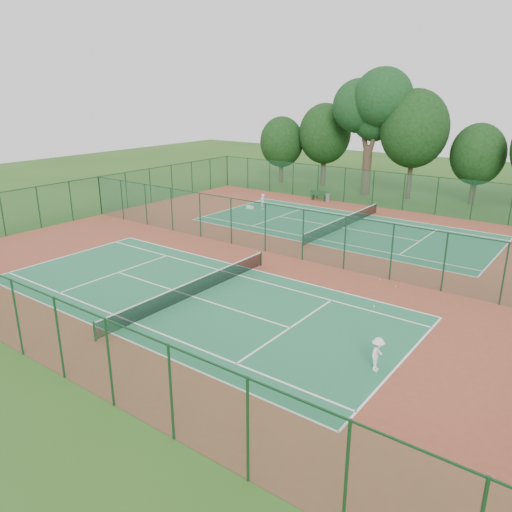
# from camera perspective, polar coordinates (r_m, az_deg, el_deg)

# --- Properties ---
(ground) EXTENTS (120.00, 120.00, 0.00)m
(ground) POSITION_cam_1_polar(r_m,az_deg,el_deg) (34.48, 3.12, 0.05)
(ground) COLOR #294F18
(ground) RESTS_ON ground
(red_pad) EXTENTS (40.00, 36.00, 0.01)m
(red_pad) POSITION_cam_1_polar(r_m,az_deg,el_deg) (34.48, 3.12, 0.06)
(red_pad) COLOR brown
(red_pad) RESTS_ON ground
(court_near) EXTENTS (23.77, 10.97, 0.01)m
(court_near) POSITION_cam_1_polar(r_m,az_deg,el_deg) (27.89, -7.22, -4.63)
(court_near) COLOR #206744
(court_near) RESTS_ON red_pad
(court_far) EXTENTS (23.77, 10.97, 0.01)m
(court_far) POSITION_cam_1_polar(r_m,az_deg,el_deg) (41.97, 9.97, 3.19)
(court_far) COLOR #1F6341
(court_far) RESTS_ON red_pad
(fence_north) EXTENTS (40.00, 0.09, 3.50)m
(fence_north) POSITION_cam_1_polar(r_m,az_deg,el_deg) (49.61, 14.87, 7.28)
(fence_north) COLOR #1A5034
(fence_north) RESTS_ON ground
(fence_south) EXTENTS (40.00, 0.09, 3.50)m
(fence_south) POSITION_cam_1_polar(r_m,az_deg,el_deg) (22.23, -23.73, -7.46)
(fence_south) COLOR #194D2C
(fence_south) RESTS_ON ground
(fence_west) EXTENTS (0.09, 36.00, 3.50)m
(fence_west) POSITION_cam_1_polar(r_m,az_deg,el_deg) (47.68, -17.40, 6.62)
(fence_west) COLOR #1B512F
(fence_west) RESTS_ON ground
(fence_divider) EXTENTS (40.00, 0.09, 3.50)m
(fence_divider) POSITION_cam_1_polar(r_m,az_deg,el_deg) (33.97, 3.18, 2.87)
(fence_divider) COLOR #194B31
(fence_divider) RESTS_ON ground
(tennis_net_near) EXTENTS (0.10, 12.90, 0.97)m
(tennis_net_near) POSITION_cam_1_polar(r_m,az_deg,el_deg) (27.69, -7.27, -3.62)
(tennis_net_near) COLOR #143721
(tennis_net_near) RESTS_ON ground
(tennis_net_far) EXTENTS (0.10, 12.90, 0.97)m
(tennis_net_far) POSITION_cam_1_polar(r_m,az_deg,el_deg) (41.83, 10.01, 3.89)
(tennis_net_far) COLOR #163D20
(tennis_net_far) RESTS_ON ground
(player_near) EXTENTS (0.65, 1.01, 1.47)m
(player_near) POSITION_cam_1_polar(r_m,az_deg,el_deg) (21.07, 13.71, -10.88)
(player_near) COLOR silver
(player_near) RESTS_ON court_near
(player_far) EXTENTS (0.43, 0.59, 1.52)m
(player_far) POSITION_cam_1_polar(r_m,az_deg,el_deg) (47.55, 0.74, 6.22)
(player_far) COLOR silver
(player_far) RESTS_ON court_far
(trash_bin) EXTENTS (0.59, 0.59, 0.83)m
(trash_bin) POSITION_cam_1_polar(r_m,az_deg,el_deg) (51.52, 8.19, 6.59)
(trash_bin) COLOR gray
(trash_bin) RESTS_ON red_pad
(bench) EXTENTS (1.75, 0.59, 1.06)m
(bench) POSITION_cam_1_polar(r_m,az_deg,el_deg) (52.05, 7.19, 6.91)
(bench) COLOR #13381B
(bench) RESTS_ON red_pad
(kit_bag) EXTENTS (0.78, 0.37, 0.28)m
(kit_bag) POSITION_cam_1_polar(r_m,az_deg,el_deg) (48.10, -0.72, 5.60)
(kit_bag) COLOR white
(kit_bag) RESTS_ON red_pad
(stray_ball_a) EXTENTS (0.08, 0.08, 0.08)m
(stray_ball_a) POSITION_cam_1_polar(r_m,az_deg,el_deg) (30.90, 14.02, -2.64)
(stray_ball_a) COLOR gold
(stray_ball_a) RESTS_ON red_pad
(stray_ball_b) EXTENTS (0.06, 0.06, 0.06)m
(stray_ball_b) POSITION_cam_1_polar(r_m,az_deg,el_deg) (30.11, 15.66, -3.36)
(stray_ball_b) COLOR #CEE836
(stray_ball_b) RESTS_ON red_pad
(stray_ball_c) EXTENTS (0.07, 0.07, 0.07)m
(stray_ball_c) POSITION_cam_1_polar(r_m,az_deg,el_deg) (34.97, 0.19, 0.43)
(stray_ball_c) COLOR #B9D030
(stray_ball_c) RESTS_ON red_pad
(big_tree) EXTENTS (8.53, 6.25, 13.11)m
(big_tree) POSITION_cam_1_polar(r_m,az_deg,el_deg) (55.11, 13.17, 16.37)
(big_tree) COLOR #3A2B1F
(big_tree) RESTS_ON ground
(evergreen_row) EXTENTS (39.00, 5.00, 12.00)m
(evergreen_row) POSITION_cam_1_polar(r_m,az_deg,el_deg) (55.54, 17.68, 6.32)
(evergreen_row) COLOR black
(evergreen_row) RESTS_ON ground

